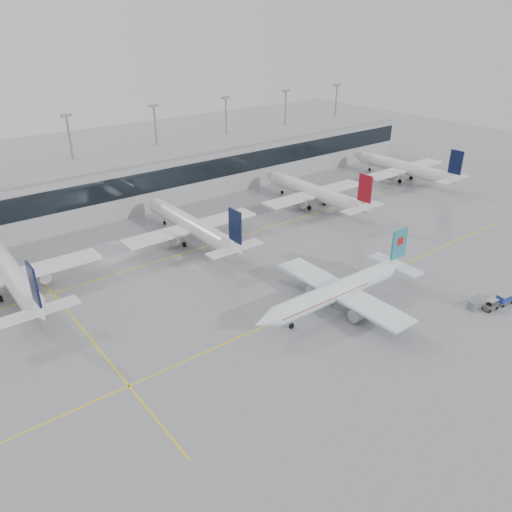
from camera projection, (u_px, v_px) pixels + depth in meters
ground at (302, 309)px, 80.42m from camera, size 320.00×320.00×0.00m
taxi_line_main at (302, 309)px, 80.42m from camera, size 120.00×0.25×0.01m
taxi_line_north at (202, 248)px, 101.72m from camera, size 120.00×0.25×0.01m
taxi_line_cross at (85, 333)px, 74.48m from camera, size 0.25×60.00×0.01m
terminal at (130, 182)px, 121.82m from camera, size 180.00×15.00×12.00m
terminal_glass at (144, 184)px, 115.80m from camera, size 180.00×0.20×5.00m
terminal_roof at (128, 157)px, 119.11m from camera, size 182.00×16.00×0.40m
light_masts at (117, 147)px, 122.87m from camera, size 156.40×1.00×22.60m
air_canada_jet at (340, 290)px, 79.73m from camera, size 33.45×25.86×10.19m
parked_jet_b at (12, 274)px, 83.37m from camera, size 29.64×36.96×11.72m
parked_jet_c at (191, 225)px, 102.72m from camera, size 29.64×36.96×11.72m
parked_jet_d at (314, 192)px, 122.07m from camera, size 29.64×36.96×11.72m
parked_jet_e at (403, 168)px, 141.42m from camera, size 29.64×36.96×11.72m
baggage_tug at (490, 306)px, 80.17m from camera, size 3.68×1.78×1.75m
baggage_cart at (505, 298)px, 81.65m from camera, size 3.09×1.96×1.80m
gse_unit at (474, 305)px, 80.16m from camera, size 1.63×1.54×1.43m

